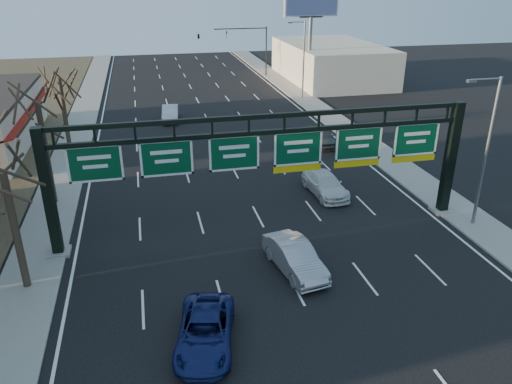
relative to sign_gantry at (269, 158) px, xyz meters
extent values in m
plane|color=black|center=(-0.16, -8.00, -4.63)|extent=(160.00, 160.00, 0.00)
cube|color=gray|center=(-12.96, 12.00, -4.57)|extent=(3.00, 120.00, 0.12)
cube|color=gray|center=(12.64, 12.00, -4.57)|extent=(3.00, 120.00, 0.12)
cube|color=white|center=(-0.16, 12.00, -4.62)|extent=(21.60, 120.00, 0.01)
cube|color=black|center=(-11.86, 0.00, -1.03)|extent=(0.55, 0.55, 7.20)
cube|color=gray|center=(-11.86, 0.00, -4.53)|extent=(1.20, 1.20, 0.20)
cube|color=black|center=(11.54, 0.00, -1.03)|extent=(0.55, 0.55, 7.20)
cube|color=gray|center=(11.54, 0.00, -4.53)|extent=(1.20, 1.20, 0.20)
cube|color=black|center=(-0.16, 0.00, 2.42)|extent=(23.40, 0.25, 0.25)
cube|color=black|center=(-0.16, 0.00, 1.52)|extent=(23.40, 0.25, 0.25)
cube|color=#044324|center=(-9.33, 0.00, 0.47)|extent=(2.80, 0.10, 2.00)
cube|color=#044324|center=(-5.66, 0.00, 0.47)|extent=(2.80, 0.10, 2.00)
cube|color=#044324|center=(-1.99, 0.00, 0.47)|extent=(2.80, 0.10, 2.00)
cube|color=#044324|center=(1.67, 0.00, 0.47)|extent=(2.80, 0.10, 2.00)
cube|color=yellow|center=(1.67, 0.00, -0.75)|extent=(2.80, 0.10, 0.40)
cube|color=#044324|center=(5.34, 0.00, 0.47)|extent=(2.80, 0.10, 2.00)
cube|color=yellow|center=(5.34, 0.00, -0.75)|extent=(2.80, 0.10, 0.40)
cube|color=#044324|center=(9.01, 0.00, 0.47)|extent=(2.80, 0.10, 2.00)
cube|color=yellow|center=(9.01, 0.00, -0.75)|extent=(2.80, 0.10, 0.40)
cube|color=maroon|center=(-16.56, 21.00, -1.63)|extent=(1.20, 18.00, 0.40)
cube|color=beige|center=(19.84, 42.00, -2.13)|extent=(12.00, 20.00, 5.00)
cylinder|color=#31241B|center=(-12.96, -3.00, -1.47)|extent=(0.36, 0.36, 6.08)
cylinder|color=#31241B|center=(-12.96, 7.00, -1.09)|extent=(0.36, 0.36, 6.84)
cylinder|color=#31241B|center=(-12.96, 17.00, -1.28)|extent=(0.36, 0.36, 6.46)
cylinder|color=slate|center=(12.44, -2.00, -0.01)|extent=(0.20, 0.20, 9.00)
cylinder|color=slate|center=(11.54, -2.00, 4.39)|extent=(1.80, 0.12, 0.12)
cube|color=slate|center=(10.64, -2.00, 4.34)|extent=(0.50, 0.22, 0.15)
cylinder|color=slate|center=(12.44, 32.00, -0.01)|extent=(0.20, 0.20, 9.00)
cylinder|color=slate|center=(11.54, 32.00, 4.39)|extent=(1.80, 0.12, 0.12)
cube|color=slate|center=(10.64, 32.00, 4.34)|extent=(0.50, 0.22, 0.15)
cylinder|color=slate|center=(14.84, 37.00, -0.13)|extent=(0.50, 0.50, 9.00)
cube|color=slate|center=(14.84, 37.00, 4.37)|extent=(3.00, 0.30, 0.20)
cube|color=white|center=(14.84, 37.00, 5.87)|extent=(7.00, 0.30, 3.00)
cube|color=#415183|center=(14.84, 36.80, 5.87)|extent=(6.60, 0.05, 2.60)
cylinder|color=black|center=(11.64, 47.00, -1.13)|extent=(0.18, 0.18, 7.00)
cylinder|color=black|center=(7.84, 47.00, 2.17)|extent=(7.60, 0.14, 0.14)
imported|color=black|center=(5.84, 47.00, 1.37)|extent=(0.20, 0.20, 1.00)
imported|color=black|center=(1.84, 47.00, 1.37)|extent=(0.54, 0.54, 1.62)
imported|color=navy|center=(-4.99, -9.06, -3.95)|extent=(3.26, 5.25, 1.36)
imported|color=#A4A3A8|center=(0.25, -4.49, -3.84)|extent=(2.45, 4.98, 1.57)
imported|color=white|center=(5.18, 4.42, -3.91)|extent=(2.34, 5.09, 1.44)
imported|color=#383A3C|center=(8.62, 14.60, -3.83)|extent=(2.12, 4.80, 1.60)
imported|color=silver|center=(-3.93, 25.75, -3.87)|extent=(2.04, 4.73, 1.51)
camera|label=1|loc=(-6.65, -25.50, 9.59)|focal=35.00mm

